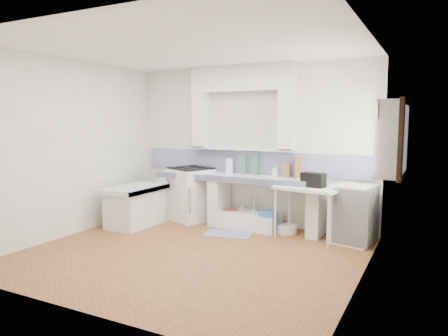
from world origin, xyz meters
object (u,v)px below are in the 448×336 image
at_px(side_table, 308,213).
at_px(fridge, 353,214).
at_px(stove, 191,195).
at_px(sink, 250,221).

bearing_deg(side_table, fridge, 22.34).
bearing_deg(side_table, stove, -175.38).
bearing_deg(sink, side_table, -10.23).
bearing_deg(fridge, side_table, -156.20).
bearing_deg(sink, stove, 179.22).
distance_m(sink, side_table, 1.13).
xyz_separation_m(sink, fridge, (1.73, -0.08, 0.32)).
bearing_deg(fridge, stove, -169.90).
height_order(stove, side_table, stove).
bearing_deg(side_table, sink, 179.66).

